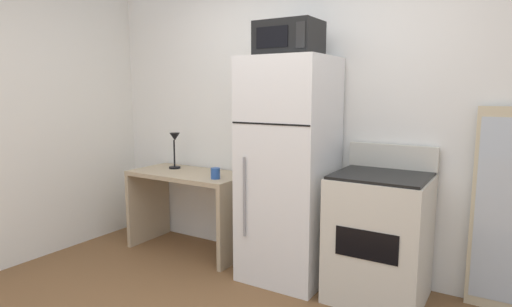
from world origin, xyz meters
name	(u,v)px	position (x,y,z in m)	size (l,w,h in m)	color
wall_back_white	(315,115)	(0.00, 1.70, 1.30)	(5.00, 0.10, 2.60)	white
desk	(189,196)	(-1.11, 1.35, 0.52)	(1.12, 0.55, 0.75)	tan
desk_lamp	(175,144)	(-1.34, 1.42, 0.99)	(0.14, 0.12, 0.35)	black
coffee_mug	(215,173)	(-0.72, 1.24, 0.80)	(0.08, 0.08, 0.10)	#264C99
refrigerator	(289,170)	(-0.05, 1.32, 0.88)	(0.65, 0.64, 1.76)	white
microwave	(289,39)	(-0.05, 1.30, 1.89)	(0.46, 0.35, 0.26)	black
oven_range	(379,236)	(0.68, 1.33, 0.47)	(0.66, 0.61, 1.10)	beige
leaning_mirror	(507,212)	(1.45, 1.59, 0.70)	(0.44, 0.03, 1.40)	#C6B793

